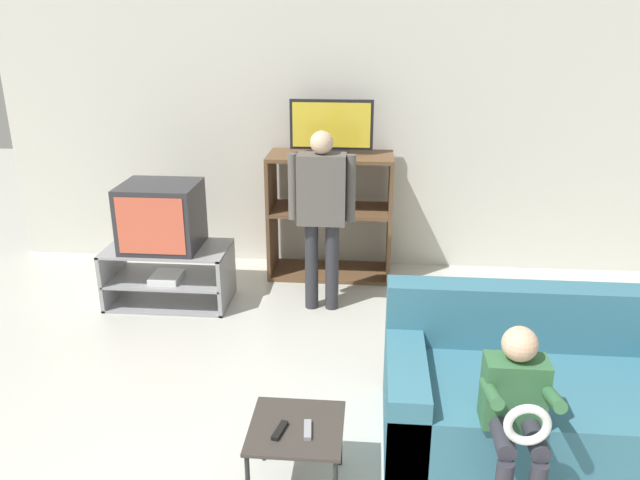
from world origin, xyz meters
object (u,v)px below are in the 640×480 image
(television_flat, at_px, (331,128))
(remote_control_black, at_px, (280,430))
(media_shelf, at_px, (330,215))
(person_seated_child, at_px, (517,408))
(couch, at_px, (538,396))
(television_main, at_px, (161,216))
(remote_control_white, at_px, (308,430))
(tv_stand, at_px, (169,275))
(snack_table, at_px, (296,433))
(person_standing_adult, at_px, (322,205))

(television_flat, xyz_separation_m, remote_control_black, (-0.04, -2.94, -0.97))
(media_shelf, relative_size, person_seated_child, 1.20)
(couch, bearing_deg, remote_control_black, -156.87)
(television_main, xyz_separation_m, media_shelf, (1.34, 0.71, -0.18))
(television_flat, xyz_separation_m, person_seated_child, (1.09, -2.90, -0.80))
(television_main, bearing_deg, remote_control_white, -56.65)
(television_main, distance_m, person_seated_child, 3.26)
(remote_control_black, height_order, remote_control_white, same)
(television_main, xyz_separation_m, person_seated_child, (2.43, -2.15, -0.19))
(tv_stand, xyz_separation_m, snack_table, (1.35, -2.13, 0.10))
(remote_control_black, bearing_deg, tv_stand, 133.32)
(television_flat, bearing_deg, tv_stand, -150.01)
(media_shelf, bearing_deg, snack_table, -89.23)
(television_main, height_order, remote_control_white, television_main)
(media_shelf, height_order, remote_control_black, media_shelf)
(tv_stand, height_order, person_seated_child, person_seated_child)
(television_main, height_order, media_shelf, media_shelf)
(remote_control_black, bearing_deg, remote_control_white, 20.42)
(snack_table, height_order, remote_control_black, remote_control_black)
(television_flat, height_order, person_seated_child, television_flat)
(media_shelf, xyz_separation_m, remote_control_white, (0.10, -2.90, -0.18))
(television_main, bearing_deg, snack_table, -57.34)
(television_main, bearing_deg, person_seated_child, -41.54)
(media_shelf, xyz_separation_m, person_standing_adult, (-0.02, -0.73, 0.31))
(media_shelf, relative_size, couch, 0.66)
(tv_stand, relative_size, couch, 0.59)
(television_flat, bearing_deg, television_main, -151.10)
(television_main, bearing_deg, person_standing_adult, -0.58)
(television_flat, distance_m, remote_control_white, 3.08)
(remote_control_black, height_order, person_seated_child, person_seated_child)
(media_shelf, bearing_deg, remote_control_white, -88.04)
(television_main, height_order, remote_control_black, television_main)
(couch, xyz_separation_m, person_standing_adult, (-1.37, 1.59, 0.62))
(media_shelf, xyz_separation_m, person_seated_child, (1.10, -2.87, -0.02))
(tv_stand, relative_size, media_shelf, 0.89)
(tv_stand, relative_size, television_main, 1.65)
(television_main, distance_m, media_shelf, 1.53)
(remote_control_black, relative_size, couch, 0.08)
(television_main, xyz_separation_m, remote_control_black, (1.30, -2.20, -0.36))
(media_shelf, distance_m, television_flat, 0.79)
(television_main, bearing_deg, couch, -30.81)
(tv_stand, xyz_separation_m, person_seated_child, (2.40, -2.14, 0.33))
(television_main, distance_m, couch, 3.17)
(television_flat, relative_size, remote_control_white, 5.10)
(person_standing_adult, bearing_deg, media_shelf, 88.73)
(remote_control_white, bearing_deg, tv_stand, 117.36)
(television_flat, height_order, remote_control_white, television_flat)
(tv_stand, height_order, media_shelf, media_shelf)
(tv_stand, xyz_separation_m, media_shelf, (1.31, 0.73, 0.34))
(snack_table, bearing_deg, remote_control_black, -144.13)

